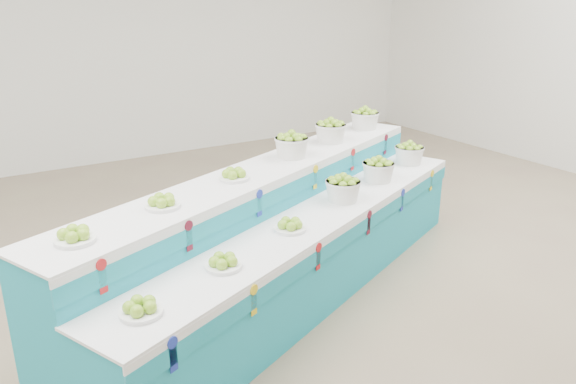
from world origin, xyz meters
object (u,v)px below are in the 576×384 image
object	(u,v)px
plate_upper_mid	(162,201)
display_stand	(288,233)
basket_lower_left	(343,188)
basket_upper_right	(365,118)

from	to	relation	value
plate_upper_mid	display_stand	bearing A→B (deg)	9.57
basket_lower_left	plate_upper_mid	world-z (taller)	plate_upper_mid
basket_lower_left	plate_upper_mid	xyz separation A→B (m)	(-1.63, -0.11, 0.24)
display_stand	basket_lower_left	size ratio (longest dim) A/B	14.14
plate_upper_mid	basket_lower_left	bearing A→B (deg)	4.03
display_stand	plate_upper_mid	size ratio (longest dim) A/B	17.54
basket_upper_right	display_stand	bearing A→B (deg)	-148.48
display_stand	basket_lower_left	world-z (taller)	display_stand
plate_upper_mid	basket_upper_right	world-z (taller)	basket_upper_right
display_stand	basket_upper_right	xyz separation A→B (m)	(1.56, 0.96, 0.62)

